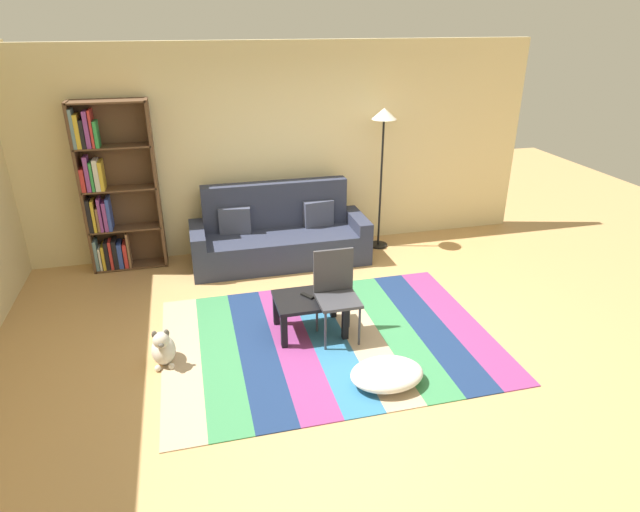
# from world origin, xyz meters

# --- Properties ---
(ground_plane) EXTENTS (14.00, 14.00, 0.00)m
(ground_plane) POSITION_xyz_m (0.00, 0.00, 0.00)
(ground_plane) COLOR tan
(back_wall) EXTENTS (6.80, 0.10, 2.70)m
(back_wall) POSITION_xyz_m (0.00, 2.55, 1.35)
(back_wall) COLOR beige
(back_wall) RESTS_ON ground_plane
(rug) EXTENTS (3.23, 2.35, 0.01)m
(rug) POSITION_xyz_m (-0.10, 0.00, 0.01)
(rug) COLOR tan
(rug) RESTS_ON ground_plane
(couch) EXTENTS (2.26, 0.80, 1.00)m
(couch) POSITION_xyz_m (-0.22, 2.02, 0.34)
(couch) COLOR #2D3347
(couch) RESTS_ON ground_plane
(bookshelf) EXTENTS (0.90, 0.28, 2.09)m
(bookshelf) POSITION_xyz_m (-2.23, 2.31, 0.97)
(bookshelf) COLOR brown
(bookshelf) RESTS_ON ground_plane
(coffee_table) EXTENTS (0.70, 0.52, 0.38)m
(coffee_table) POSITION_xyz_m (-0.24, 0.20, 0.32)
(coffee_table) COLOR black
(coffee_table) RESTS_ON rug
(pouf) EXTENTS (0.65, 0.48, 0.20)m
(pouf) POSITION_xyz_m (0.22, -0.81, 0.11)
(pouf) COLOR white
(pouf) RESTS_ON rug
(dog) EXTENTS (0.22, 0.35, 0.40)m
(dog) POSITION_xyz_m (-1.68, -0.00, 0.16)
(dog) COLOR beige
(dog) RESTS_ON ground_plane
(standing_lamp) EXTENTS (0.32, 0.32, 1.90)m
(standing_lamp) POSITION_xyz_m (1.21, 2.15, 1.58)
(standing_lamp) COLOR black
(standing_lamp) RESTS_ON ground_plane
(tv_remote) EXTENTS (0.12, 0.15, 0.02)m
(tv_remote) POSITION_xyz_m (-0.26, 0.22, 0.40)
(tv_remote) COLOR black
(tv_remote) RESTS_ON coffee_table
(folding_chair) EXTENTS (0.40, 0.40, 0.90)m
(folding_chair) POSITION_xyz_m (0.00, 0.09, 0.53)
(folding_chair) COLOR #38383D
(folding_chair) RESTS_ON ground_plane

